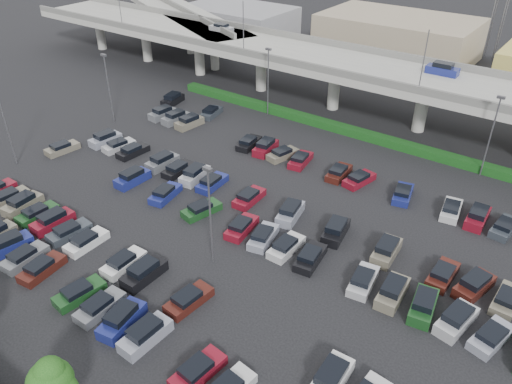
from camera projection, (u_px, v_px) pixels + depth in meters
ground at (262, 222)px, 53.13m from camera, size 280.00×280.00×0.00m
overpass at (390, 77)px, 71.44m from camera, size 150.00×13.00×15.80m
on_ramp at (179, 14)px, 104.94m from camera, size 50.93×30.13×8.80m
hedge at (365, 135)px, 69.94m from camera, size 66.00×1.60×1.10m
tree_row at (36, 372)px, 32.76m from camera, size 65.07×3.66×5.94m
parked_cars at (226, 226)px, 51.52m from camera, size 63.15×41.68×1.67m
light_poles at (241, 153)px, 53.24m from camera, size 66.90×48.38×10.30m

